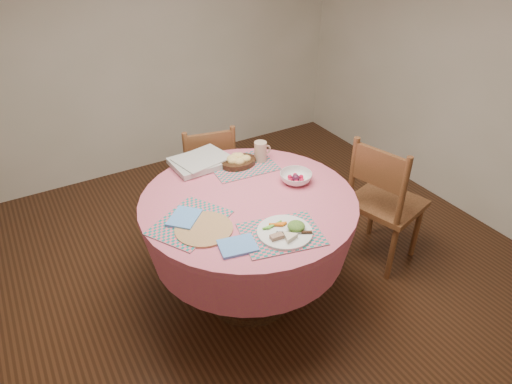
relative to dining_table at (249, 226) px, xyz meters
The scene contains 16 objects.
ground 0.56m from the dining_table, ahead, with size 4.00×4.00×0.00m, color #331C0F.
room_envelope 1.16m from the dining_table, ahead, with size 4.01×4.01×2.71m.
dining_table is the anchor object (origin of this frame).
chair_right 0.96m from the dining_table, ahead, with size 0.52×0.53×0.94m.
chair_back 0.84m from the dining_table, 81.71° to the left, with size 0.48×0.46×0.88m.
placemat_front 0.42m from the dining_table, 92.86° to the right, with size 0.40×0.30×0.01m, color #147470.
placemat_left 0.43m from the dining_table, behind, with size 0.40×0.30×0.01m, color #147470.
placemat_back 0.43m from the dining_table, 65.60° to the left, with size 0.40×0.30×0.01m, color #147470.
wicker_trivet 0.42m from the dining_table, 158.50° to the right, with size 0.30×0.30×0.01m, color #966B41.
napkin_near 0.47m from the dining_table, 126.85° to the right, with size 0.18×0.14×0.01m, color #5892E4.
napkin_far 0.44m from the dining_table, behind, with size 0.18×0.14×0.01m, color #5892E4.
dinner_plate 0.44m from the dining_table, 89.18° to the right, with size 0.28×0.28×0.05m.
bread_bowl 0.45m from the dining_table, 69.79° to the left, with size 0.23×0.23×0.08m.
latte_mug 0.52m from the dining_table, 49.96° to the left, with size 0.12×0.08×0.13m.
fruit_bowl 0.40m from the dining_table, ahead, with size 0.24×0.24×0.06m.
newspaper_stack 0.55m from the dining_table, 98.42° to the left, with size 0.38×0.31×0.04m.
Camera 1 is at (-1.05, -1.87, 2.18)m, focal length 32.00 mm.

